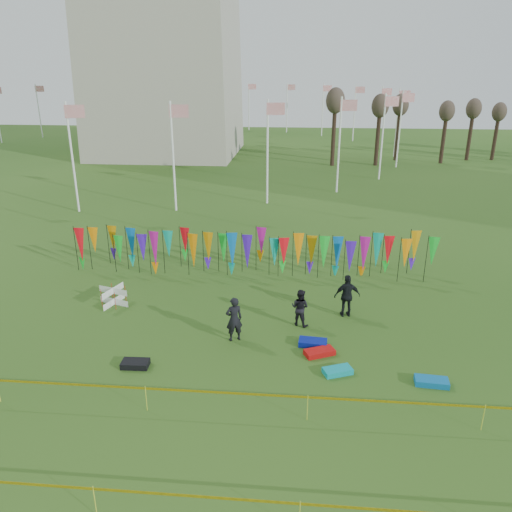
# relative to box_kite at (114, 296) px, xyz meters

# --- Properties ---
(ground) EXTENTS (160.00, 160.00, 0.00)m
(ground) POSITION_rel_box_kite_xyz_m (5.68, -4.72, -0.43)
(ground) COLOR #244914
(ground) RESTS_ON ground
(flagpole_ring) EXTENTS (57.40, 56.16, 8.00)m
(flagpole_ring) POSITION_rel_box_kite_xyz_m (-8.32, 43.28, 3.57)
(flagpole_ring) COLOR white
(flagpole_ring) RESTS_ON ground
(banner_row) EXTENTS (18.64, 0.64, 2.24)m
(banner_row) POSITION_rel_box_kite_xyz_m (5.96, 4.52, 0.93)
(banner_row) COLOR black
(banner_row) RESTS_ON ground
(caution_tape_near) EXTENTS (26.00, 0.02, 0.90)m
(caution_tape_near) POSITION_rel_box_kite_xyz_m (5.46, -7.23, 0.35)
(caution_tape_near) COLOR yellow
(caution_tape_near) RESTS_ON ground
(caution_tape_far) EXTENTS (26.00, 0.02, 0.90)m
(caution_tape_far) POSITION_rel_box_kite_xyz_m (5.46, -11.19, 0.35)
(caution_tape_far) COLOR yellow
(caution_tape_far) RESTS_ON ground
(box_kite) EXTENTS (0.77, 0.77, 0.86)m
(box_kite) POSITION_rel_box_kite_xyz_m (0.00, 0.00, 0.00)
(box_kite) COLOR red
(box_kite) RESTS_ON ground
(person_left) EXTENTS (0.82, 0.73, 1.84)m
(person_left) POSITION_rel_box_kite_xyz_m (5.87, -2.64, 0.49)
(person_left) COLOR black
(person_left) RESTS_ON ground
(person_mid) EXTENTS (0.91, 0.76, 1.60)m
(person_mid) POSITION_rel_box_kite_xyz_m (8.43, -1.15, 0.37)
(person_mid) COLOR black
(person_mid) RESTS_ON ground
(person_right) EXTENTS (1.20, 0.80, 1.90)m
(person_right) POSITION_rel_box_kite_xyz_m (10.44, -0.14, 0.52)
(person_right) COLOR black
(person_right) RESTS_ON ground
(kite_bag_turquoise) EXTENTS (1.13, 0.84, 0.20)m
(kite_bag_turquoise) POSITION_rel_box_kite_xyz_m (9.80, -4.63, -0.33)
(kite_bag_turquoise) COLOR #0B9FAA
(kite_bag_turquoise) RESTS_ON ground
(kite_bag_blue) EXTENTS (1.13, 0.67, 0.23)m
(kite_bag_blue) POSITION_rel_box_kite_xyz_m (8.96, -2.78, -0.32)
(kite_bag_blue) COLOR #091892
(kite_bag_blue) RESTS_ON ground
(kite_bag_red) EXTENTS (1.24, 0.94, 0.21)m
(kite_bag_red) POSITION_rel_box_kite_xyz_m (9.20, -3.44, -0.33)
(kite_bag_red) COLOR red
(kite_bag_red) RESTS_ON ground
(kite_bag_black) EXTENTS (0.99, 0.59, 0.23)m
(kite_bag_black) POSITION_rel_box_kite_xyz_m (2.55, -4.85, -0.32)
(kite_bag_black) COLOR black
(kite_bag_black) RESTS_ON ground
(kite_bag_teal) EXTENTS (1.15, 0.63, 0.21)m
(kite_bag_teal) POSITION_rel_box_kite_xyz_m (12.95, -5.01, -0.32)
(kite_bag_teal) COLOR #0C69AD
(kite_bag_teal) RESTS_ON ground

